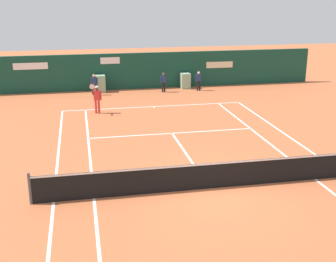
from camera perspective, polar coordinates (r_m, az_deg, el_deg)
ground_plane at (r=16.21m, az=4.80°, el=-6.47°), size 80.00×80.00×0.01m
tennis_net at (r=15.50m, az=5.44°, el=-5.60°), size 12.10×0.10×1.07m
sponsor_back_wall at (r=31.34m, az=-3.52°, el=7.61°), size 25.00×1.02×2.49m
player_on_baseline at (r=25.13m, az=-9.10°, el=4.31°), size 0.66×0.64×1.78m
ball_kid_centre_post at (r=29.72m, az=-9.42°, el=6.07°), size 0.46×0.20×1.38m
ball_kid_left_post at (r=30.23m, az=-0.57°, el=6.41°), size 0.43×0.21×1.31m
ball_kid_right_post at (r=30.77m, az=3.94°, el=6.58°), size 0.44×0.18×1.32m
tennis_ball_near_service_line at (r=21.44m, az=-9.92°, el=-0.52°), size 0.07×0.07×0.07m
tennis_ball_mid_court at (r=21.93m, az=11.84°, el=-0.23°), size 0.07×0.07×0.07m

